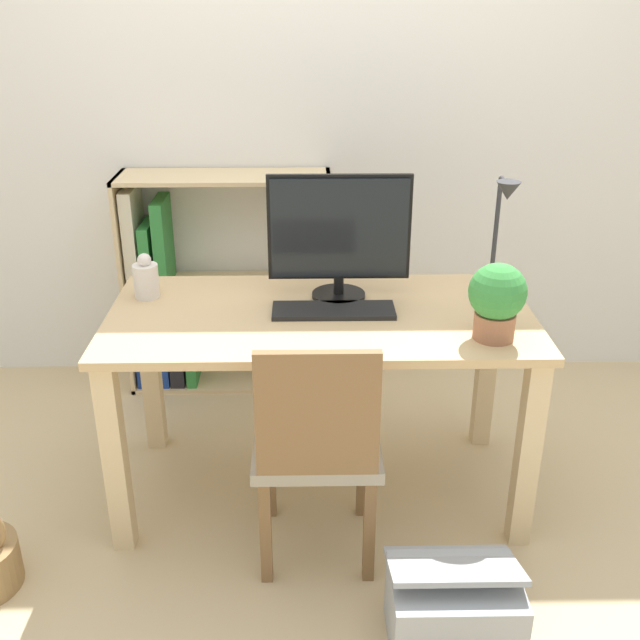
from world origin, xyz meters
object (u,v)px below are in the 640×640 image
(desk_lamp, at_px, (500,230))
(chair, at_px, (317,443))
(storage_box, at_px, (453,609))
(monitor, at_px, (339,233))
(vase, at_px, (146,279))
(potted_plant, at_px, (497,299))
(keyboard, at_px, (334,310))
(bookshelf, at_px, (187,296))

(desk_lamp, relative_size, chair, 0.54)
(storage_box, bearing_deg, monitor, 108.73)
(vase, height_order, potted_plant, potted_plant)
(keyboard, distance_m, storage_box, 1.01)
(desk_lamp, bearing_deg, monitor, 170.70)
(desk_lamp, distance_m, potted_plant, 0.30)
(monitor, bearing_deg, potted_plant, -36.25)
(desk_lamp, bearing_deg, chair, -144.96)
(vase, relative_size, storage_box, 0.44)
(potted_plant, bearing_deg, desk_lamp, 77.35)
(potted_plant, height_order, chair, potted_plant)
(vase, distance_m, chair, 0.88)
(desk_lamp, height_order, potted_plant, desk_lamp)
(desk_lamp, bearing_deg, keyboard, -174.71)
(monitor, distance_m, keyboard, 0.27)
(vase, height_order, bookshelf, bookshelf)
(monitor, distance_m, desk_lamp, 0.54)
(potted_plant, relative_size, bookshelf, 0.25)
(bookshelf, bearing_deg, desk_lamp, -33.65)
(desk_lamp, height_order, bookshelf, desk_lamp)
(chair, xyz_separation_m, bookshelf, (-0.58, 1.23, -0.01))
(monitor, relative_size, bookshelf, 0.50)
(potted_plant, bearing_deg, vase, 162.68)
(monitor, height_order, desk_lamp, desk_lamp)
(keyboard, distance_m, vase, 0.68)
(storage_box, bearing_deg, potted_plant, 71.52)
(keyboard, xyz_separation_m, storage_box, (0.32, -0.74, -0.61))
(chair, bearing_deg, bookshelf, 108.99)
(vase, relative_size, chair, 0.20)
(monitor, xyz_separation_m, bookshelf, (-0.67, 0.71, -0.52))
(monitor, relative_size, desk_lamp, 1.11)
(vase, height_order, chair, vase)
(keyboard, relative_size, storage_box, 1.12)
(chair, height_order, bookshelf, bookshelf)
(monitor, relative_size, keyboard, 1.19)
(potted_plant, height_order, storage_box, potted_plant)
(potted_plant, xyz_separation_m, chair, (-0.56, -0.17, -0.41))
(keyboard, bearing_deg, bookshelf, 127.06)
(keyboard, height_order, chair, chair)
(monitor, xyz_separation_m, vase, (-0.69, 0.01, -0.17))
(chair, relative_size, storage_box, 2.23)
(keyboard, relative_size, desk_lamp, 0.93)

